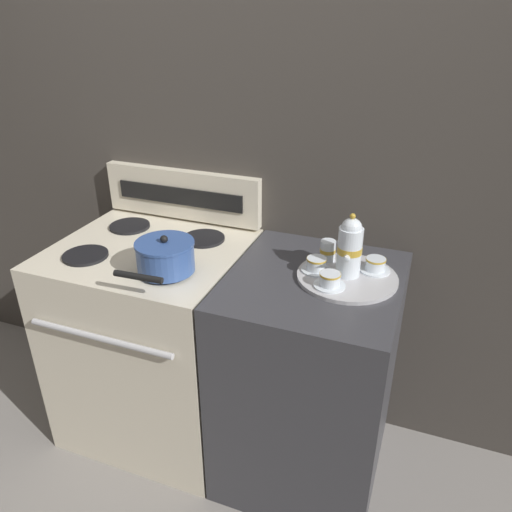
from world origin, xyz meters
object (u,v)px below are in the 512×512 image
Objects in this scene: teacup_right at (316,264)px; teacup_front at (330,280)px; saucepan at (165,256)px; stove at (157,340)px; serving_tray at (347,277)px; creamer_jug at (328,250)px; teapot at (350,247)px; teacup_left at (375,265)px.

teacup_right and teacup_front have the same top height.
saucepan is 2.85× the size of teacup_right.
serving_tray is (0.81, 0.04, 0.46)m from stove.
creamer_jug is at bearing 10.49° from stove.
saucepan is 0.66m from teapot.
teapot reaches higher than saucepan.
teacup_right is at bearing -159.71° from teacup_left.
teacup_right is 0.12m from teacup_front.
creamer_jug is (0.02, 0.10, 0.01)m from teacup_right.
teacup_left is at bearing 38.76° from serving_tray.
teacup_front is 1.39× the size of creamer_jug.
teacup_left is 1.00× the size of teacup_front.
serving_tray is (0.62, 0.19, -0.06)m from saucepan.
teacup_left is (0.71, 0.26, -0.03)m from saucepan.
teacup_right is (0.69, 0.03, 0.49)m from stove.
saucepan is at bearing -170.55° from teacup_front.
teacup_left is at bearing 20.29° from teacup_right.
stove is 8.41× the size of teacup_front.
serving_tray is 3.27× the size of teacup_front.
teacup_left is 1.39× the size of creamer_jug.
teacup_front is (-0.04, -0.10, -0.08)m from teapot.
creamer_jug is at bearing 79.73° from teacup_right.
stove is 0.93m from serving_tray.
creamer_jug reaches higher than teacup_left.
saucepan reaches higher than stove.
saucepan is 2.85× the size of teacup_front.
teacup_right reaches higher than serving_tray.
teacup_right is (-0.11, -0.01, -0.08)m from teapot.
saucepan reaches higher than serving_tray.
saucepan is 0.59m from teacup_front.
teapot reaches higher than teacup_left.
creamer_jug is at bearing 28.44° from saucepan.
stove is 0.88m from creamer_jug.
teacup_left is 0.21m from teacup_front.
stove is 0.99m from teapot.
teacup_front reaches higher than serving_tray.
teapot is at bearing -42.50° from creamer_jug.
teapot reaches higher than serving_tray.
saucepan is at bearing -151.56° from creamer_jug.
teacup_right is (0.51, 0.19, -0.03)m from saucepan.
stove is at bearing 175.64° from teacup_front.
teapot is (0.80, 0.05, 0.58)m from stove.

